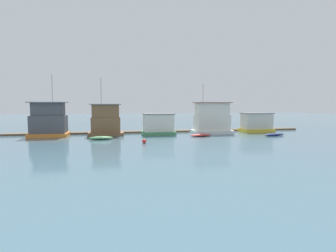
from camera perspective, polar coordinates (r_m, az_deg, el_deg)
name	(u,v)px	position (r m, az deg, el deg)	size (l,w,h in m)	color
ground_plane	(167,134)	(42.74, -0.26, -1.76)	(200.00, 200.00, 0.00)	#426070
dock_walkway	(164,131)	(45.60, -0.98, -1.17)	(51.00, 1.56, 0.30)	brown
houseboat_orange	(49,121)	(43.29, -24.52, 1.03)	(5.53, 3.75, 9.29)	orange
houseboat_brown	(106,121)	(41.98, -13.37, 1.02)	(5.38, 3.60, 8.90)	brown
houseboat_green	(158,124)	(42.04, -2.11, 0.36)	(5.22, 3.38, 3.39)	#4C9360
houseboat_white	(212,119)	(44.32, 9.53, 1.50)	(6.42, 3.85, 8.20)	white
houseboat_yellow	(256,123)	(48.47, 18.71, 0.67)	(5.39, 3.22, 3.36)	gold
dinghy_green	(101,138)	(36.99, -14.38, -2.54)	(3.25, 1.17, 0.49)	#47844C
dinghy_red	(201,135)	(39.94, 7.18, -1.96)	(3.58, 1.66, 0.40)	red
dinghy_navy	(274,134)	(43.50, 22.15, -1.72)	(3.76, 1.58, 0.42)	navy
mooring_post_near_right	(164,128)	(44.49, -0.95, -0.38)	(0.26, 0.26, 1.75)	brown
buoy_red	(144,141)	(32.70, -5.19, -3.30)	(0.54, 0.54, 0.54)	red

